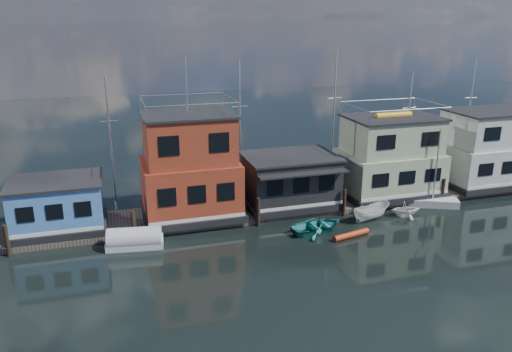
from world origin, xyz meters
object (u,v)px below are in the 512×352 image
object	(u,v)px
houseboat_blue	(58,205)
houseboat_red	(190,168)
houseboat_green	(390,157)
dinghy_white	(405,209)
houseboat_white	(488,149)
tarp_runabout	(135,240)
day_sailer	(432,201)
dinghy_teal	(318,226)
houseboat_dark	(290,180)
motorboat	(371,212)
red_kayak	(351,235)

from	to	relation	value
houseboat_blue	houseboat_red	world-z (taller)	houseboat_red
houseboat_green	dinghy_white	world-z (taller)	houseboat_green
houseboat_white	tarp_runabout	xyz separation A→B (m)	(-31.55, -3.83, -2.97)
houseboat_red	day_sailer	size ratio (longest dim) A/B	1.85
dinghy_teal	dinghy_white	bearing A→B (deg)	-95.94
houseboat_dark	dinghy_teal	xyz separation A→B (m)	(0.35, -4.95, -2.00)
tarp_runabout	motorboat	size ratio (longest dim) A/B	1.15
houseboat_red	houseboat_white	bearing A→B (deg)	0.00
houseboat_green	red_kayak	world-z (taller)	houseboat_green
houseboat_white	red_kayak	bearing A→B (deg)	-158.36
houseboat_green	motorboat	world-z (taller)	houseboat_green
houseboat_dark	red_kayak	xyz separation A→B (m)	(2.19, -6.65, -2.20)
houseboat_dark	motorboat	distance (m)	6.84
houseboat_dark	houseboat_green	world-z (taller)	houseboat_green
motorboat	dinghy_teal	distance (m)	4.81
day_sailer	dinghy_white	size ratio (longest dim) A/B	2.75
motorboat	dinghy_teal	world-z (taller)	motorboat
red_kayak	tarp_runabout	world-z (taller)	tarp_runabout
red_kayak	dinghy_teal	distance (m)	2.52
houseboat_green	red_kayak	distance (m)	10.10
tarp_runabout	dinghy_teal	xyz separation A→B (m)	(12.89, -1.14, -0.15)
houseboat_blue	day_sailer	size ratio (longest dim) A/B	1.00
houseboat_dark	dinghy_white	distance (m)	9.29
houseboat_white	day_sailer	bearing A→B (deg)	-158.47
houseboat_white	day_sailer	xyz separation A→B (m)	(-7.53, -2.97, -3.14)
houseboat_green	dinghy_teal	bearing A→B (deg)	-150.15
dinghy_white	tarp_runabout	world-z (taller)	tarp_runabout
red_kayak	dinghy_white	bearing A→B (deg)	9.52
motorboat	dinghy_teal	xyz separation A→B (m)	(-4.75, -0.74, -0.24)
houseboat_green	red_kayak	size ratio (longest dim) A/B	2.82
dinghy_teal	houseboat_dark	bearing A→B (deg)	-6.83
houseboat_red	dinghy_teal	size ratio (longest dim) A/B	2.93
houseboat_dark	tarp_runabout	bearing A→B (deg)	-163.12
houseboat_dark	day_sailer	xyz separation A→B (m)	(11.47, -2.95, -2.02)
houseboat_blue	houseboat_dark	distance (m)	17.50
houseboat_blue	motorboat	bearing A→B (deg)	-10.59
day_sailer	houseboat_white	bearing A→B (deg)	45.16
day_sailer	dinghy_white	distance (m)	3.68
houseboat_blue	houseboat_green	world-z (taller)	houseboat_green
red_kayak	dinghy_teal	bearing A→B (deg)	124.82
houseboat_dark	houseboat_green	size ratio (longest dim) A/B	0.88
motorboat	houseboat_white	bearing A→B (deg)	-85.57
dinghy_teal	houseboat_green	bearing A→B (deg)	-70.98
houseboat_blue	motorboat	size ratio (longest dim) A/B	1.88
tarp_runabout	houseboat_green	bearing A→B (deg)	18.42
houseboat_dark	red_kayak	world-z (taller)	houseboat_dark
houseboat_red	dinghy_teal	distance (m)	10.39
day_sailer	houseboat_dark	bearing A→B (deg)	-170.80
houseboat_red	houseboat_white	size ratio (longest dim) A/B	1.41
houseboat_blue	dinghy_white	world-z (taller)	houseboat_blue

